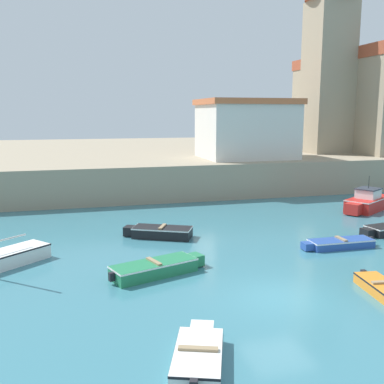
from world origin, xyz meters
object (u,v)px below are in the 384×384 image
object	(u,v)px
dinghy_blue_5	(339,243)
church	(357,96)
dinghy_green_2	(157,267)
dinghy_orange_7	(383,289)
dinghy_black_3	(160,232)
harbor_shed_near_wharf	(246,128)
dinghy_white_6	(198,354)
motorboat_red_8	(368,202)

from	to	relation	value
dinghy_blue_5	church	size ratio (longest dim) A/B	0.23
dinghy_green_2	dinghy_orange_7	bearing A→B (deg)	-28.82
dinghy_green_2	church	bearing A→B (deg)	43.18
dinghy_black_3	harbor_shed_near_wharf	distance (m)	18.67
dinghy_green_2	harbor_shed_near_wharf	world-z (taller)	harbor_shed_near_wharf
dinghy_orange_7	harbor_shed_near_wharf	world-z (taller)	harbor_shed_near_wharf
dinghy_white_6	dinghy_orange_7	distance (m)	8.61
dinghy_green_2	dinghy_black_3	world-z (taller)	dinghy_black_3
church	harbor_shed_near_wharf	world-z (taller)	church
dinghy_green_2	motorboat_red_8	bearing A→B (deg)	27.87
harbor_shed_near_wharf	dinghy_white_6	bearing A→B (deg)	-114.14
dinghy_green_2	motorboat_red_8	xyz separation A→B (m)	(17.15, 9.07, 0.28)
motorboat_red_8	church	world-z (taller)	church
dinghy_black_3	dinghy_white_6	world-z (taller)	dinghy_black_3
dinghy_black_3	church	size ratio (longest dim) A/B	0.22
motorboat_red_8	church	xyz separation A→B (m)	(9.92, 16.33, 8.17)
dinghy_black_3	harbor_shed_near_wharf	world-z (taller)	harbor_shed_near_wharf
church	harbor_shed_near_wharf	distance (m)	16.23
dinghy_orange_7	dinghy_blue_5	bearing A→B (deg)	72.17
dinghy_white_6	dinghy_green_2	bearing A→B (deg)	88.89
dinghy_white_6	dinghy_orange_7	xyz separation A→B (m)	(8.17, 2.74, -0.00)
harbor_shed_near_wharf	church	bearing A→B (deg)	19.51
dinghy_blue_5	dinghy_orange_7	xyz separation A→B (m)	(-1.89, -5.86, -0.00)
dinghy_black_3	church	distance (m)	33.49
dinghy_black_3	dinghy_blue_5	bearing A→B (deg)	-26.64
church	dinghy_blue_5	bearing A→B (deg)	-125.60
dinghy_blue_5	church	xyz separation A→B (m)	(17.15, 23.96, 8.52)
motorboat_red_8	dinghy_blue_5	bearing A→B (deg)	-133.50
dinghy_orange_7	church	world-z (taller)	church
church	harbor_shed_near_wharf	size ratio (longest dim) A/B	2.18
dinghy_black_3	dinghy_white_6	xyz separation A→B (m)	(-1.42, -12.93, -0.08)
dinghy_orange_7	motorboat_red_8	world-z (taller)	motorboat_red_8
harbor_shed_near_wharf	motorboat_red_8	bearing A→B (deg)	-65.26
dinghy_orange_7	harbor_shed_near_wharf	distance (m)	25.40
dinghy_blue_5	dinghy_green_2	bearing A→B (deg)	-171.71
dinghy_green_2	dinghy_blue_5	xyz separation A→B (m)	(9.91, 1.44, -0.08)
motorboat_red_8	dinghy_white_6	bearing A→B (deg)	-136.81
dinghy_black_3	motorboat_red_8	distance (m)	16.21
dinghy_green_2	dinghy_orange_7	size ratio (longest dim) A/B	1.33
dinghy_green_2	dinghy_white_6	size ratio (longest dim) A/B	1.30
dinghy_orange_7	motorboat_red_8	size ratio (longest dim) A/B	0.64
dinghy_white_6	dinghy_orange_7	size ratio (longest dim) A/B	1.02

